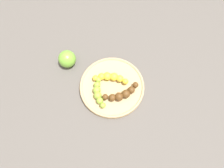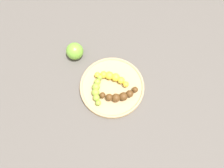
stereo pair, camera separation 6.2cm
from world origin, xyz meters
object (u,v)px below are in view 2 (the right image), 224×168
fruit_bowl (112,87)px  banana_yellow (112,77)px  banana_green (97,90)px  apple_green (75,51)px  banana_overripe (120,96)px

fruit_bowl → banana_yellow: size_ratio=2.15×
banana_green → apple_green: (0.18, 0.04, 0.00)m
banana_yellow → apple_green: size_ratio=1.67×
fruit_bowl → apple_green: bearing=30.4°
banana_yellow → banana_green: bearing=150.5°
banana_overripe → apple_green: bearing=-147.4°
fruit_bowl → banana_green: 0.06m
banana_yellow → banana_overripe: size_ratio=0.80×
banana_yellow → apple_green: (0.15, 0.11, -0.00)m
fruit_bowl → banana_green: (-0.00, 0.06, 0.02)m
banana_green → banana_overripe: 0.09m
fruit_bowl → banana_overripe: banana_overripe is taller
banana_yellow → banana_green: 0.08m
banana_green → apple_green: bearing=-58.8°
banana_overripe → apple_green: 0.25m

